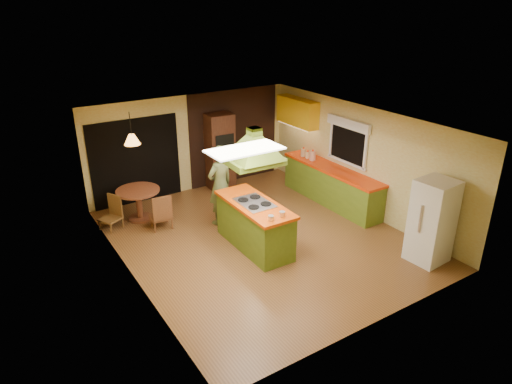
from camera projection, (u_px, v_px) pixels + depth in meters
ground at (261, 238)px, 9.67m from camera, size 6.50×6.50×0.00m
room_walls at (261, 184)px, 9.18m from camera, size 5.50×6.50×6.50m
ceiling_plane at (261, 123)px, 8.69m from camera, size 6.50×6.50×0.00m
brick_panel at (234, 136)px, 12.30m from camera, size 2.64×0.03×2.50m
nook_opening at (136, 161)px, 11.01m from camera, size 2.20×0.03×2.10m
right_counter at (331, 185)px, 11.17m from camera, size 0.62×3.05×0.92m
upper_cabinets at (297, 112)px, 11.88m from camera, size 0.34×1.40×0.70m
window_right at (348, 134)px, 10.62m from camera, size 0.12×1.35×1.06m
fluor_panel at (245, 150)px, 7.22m from camera, size 1.20×0.60×0.03m
kitchen_island at (255, 225)px, 9.17m from camera, size 0.81×1.96×0.99m
range_hood at (254, 141)px, 8.47m from camera, size 1.06×0.78×0.79m
man at (220, 185)px, 10.01m from camera, size 0.74×0.57×1.81m
refrigerator at (432, 221)px, 8.57m from camera, size 0.72×0.68×1.65m
wall_oven at (220, 151)px, 11.88m from camera, size 0.69×0.63×2.00m
dining_table at (139, 199)px, 10.31m from camera, size 0.97×0.97×0.73m
chair_left at (110, 213)px, 9.94m from camera, size 0.55×0.55×0.74m
chair_near at (160, 211)px, 9.97m from camera, size 0.49×0.49×0.81m
pendant_lamp at (132, 139)px, 9.76m from camera, size 0.35×0.35×0.22m
canister_large at (313, 156)px, 11.45m from camera, size 0.17×0.17×0.23m
canister_medium at (304, 152)px, 11.74m from camera, size 0.19×0.19×0.20m
canister_small at (308, 155)px, 11.62m from camera, size 0.13×0.13×0.16m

